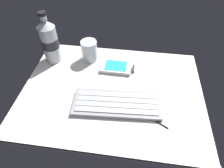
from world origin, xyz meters
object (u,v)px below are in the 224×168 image
juice_cup (89,51)px  stylus_pen (155,120)px  keyboard (117,104)px  water_bottle (50,41)px  handheld_device (118,67)px

juice_cup → stylus_pen: bearing=-45.5°
stylus_pen → juice_cup: bearing=163.5°
keyboard → stylus_pen: keyboard is taller
stylus_pen → keyboard: bearing=-170.2°
juice_cup → keyboard: bearing=-58.3°
keyboard → water_bottle: water_bottle is taller
keyboard → stylus_pen: (12.47, -4.35, -0.46)cm
water_bottle → keyboard: bearing=-35.2°
handheld_device → water_bottle: 28.22cm
handheld_device → stylus_pen: handheld_device is taller
keyboard → handheld_device: (-1.87, 18.15, -0.08)cm
stylus_pen → water_bottle: bearing=178.1°
juice_cup → water_bottle: size_ratio=0.41×
handheld_device → juice_cup: bearing=159.8°
keyboard → juice_cup: bearing=121.7°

